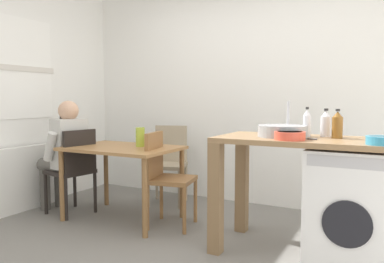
{
  "coord_description": "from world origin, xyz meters",
  "views": [
    {
      "loc": [
        1.54,
        -2.51,
        1.22
      ],
      "look_at": [
        -0.03,
        0.45,
        0.93
      ],
      "focal_mm": 35.86,
      "sensor_mm": 36.0,
      "label": 1
    }
  ],
  "objects": [
    {
      "name": "ground_plane",
      "position": [
        0.0,
        0.0,
        0.0
      ],
      "size": [
        5.46,
        5.46,
        0.0
      ],
      "primitive_type": "plane",
      "color": "slate"
    },
    {
      "name": "sink_basin",
      "position": [
        0.76,
        0.46,
        0.97
      ],
      "size": [
        0.38,
        0.38,
        0.09
      ],
      "primitive_type": "cylinder",
      "color": "#9EA0A5",
      "rests_on": "kitchen_counter"
    },
    {
      "name": "chair_spare_by_wall",
      "position": [
        -0.78,
        1.29,
        0.51
      ],
      "size": [
        0.5,
        0.5,
        0.9
      ],
      "rotation": [
        0.0,
        0.0,
        3.45
      ],
      "color": "gray",
      "rests_on": "ground_plane"
    },
    {
      "name": "wall_back",
      "position": [
        0.0,
        1.75,
        1.35
      ],
      "size": [
        4.6,
        0.1,
        2.7
      ],
      "primitive_type": "cube",
      "color": "white",
      "rests_on": "ground_plane"
    },
    {
      "name": "colander",
      "position": [
        1.48,
        0.24,
        0.95
      ],
      "size": [
        0.2,
        0.2,
        0.06
      ],
      "color": "teal",
      "rests_on": "kitchen_counter"
    },
    {
      "name": "vase",
      "position": [
        -0.71,
        0.62,
        0.84
      ],
      "size": [
        0.09,
        0.09,
        0.19
      ],
      "primitive_type": "cylinder",
      "color": "#A8C63D",
      "rests_on": "dining_table"
    },
    {
      "name": "washing_machine",
      "position": [
        1.29,
        0.46,
        0.43
      ],
      "size": [
        0.6,
        0.61,
        0.86
      ],
      "color": "white",
      "rests_on": "ground_plane"
    },
    {
      "name": "seated_person",
      "position": [
        -1.56,
        0.43,
        0.67
      ],
      "size": [
        0.53,
        0.53,
        1.2
      ],
      "rotation": [
        0.0,
        0.0,
        1.4
      ],
      "color": "#595651",
      "rests_on": "ground_plane"
    },
    {
      "name": "radiator",
      "position": [
        -2.02,
        0.3,
        0.35
      ],
      "size": [
        0.1,
        0.8,
        0.7
      ],
      "primitive_type": "cube",
      "color": "white",
      "rests_on": "ground_plane"
    },
    {
      "name": "scissors",
      "position": [
        0.98,
        0.36,
        0.92
      ],
      "size": [
        0.15,
        0.06,
        0.01
      ],
      "color": "#B2B2B7",
      "rests_on": "kitchen_counter"
    },
    {
      "name": "bottle_squat_brown",
      "position": [
        1.06,
        0.63,
        1.02
      ],
      "size": [
        0.08,
        0.08,
        0.22
      ],
      "color": "silver",
      "rests_on": "kitchen_counter"
    },
    {
      "name": "bottle_clear_small",
      "position": [
        1.16,
        0.54,
        1.02
      ],
      "size": [
        0.08,
        0.08,
        0.22
      ],
      "color": "brown",
      "rests_on": "kitchen_counter"
    },
    {
      "name": "bottle_tall_green",
      "position": [
        0.93,
        0.55,
        1.03
      ],
      "size": [
        0.06,
        0.06,
        0.23
      ],
      "color": "silver",
      "rests_on": "kitchen_counter"
    },
    {
      "name": "dining_table",
      "position": [
        -0.86,
        0.52,
        0.64
      ],
      "size": [
        1.1,
        0.76,
        0.74
      ],
      "color": "#9E7042",
      "rests_on": "ground_plane"
    },
    {
      "name": "chair_opposite",
      "position": [
        -0.38,
        0.55,
        0.51
      ],
      "size": [
        0.47,
        0.47,
        0.9
      ],
      "rotation": [
        0.0,
        0.0,
        -1.37
      ],
      "color": "olive",
      "rests_on": "ground_plane"
    },
    {
      "name": "kitchen_counter",
      "position": [
        0.81,
        0.46,
        0.76
      ],
      "size": [
        1.5,
        0.68,
        0.92
      ],
      "color": "olive",
      "rests_on": "ground_plane"
    },
    {
      "name": "chair_person_seat",
      "position": [
        -1.41,
        0.41,
        0.51
      ],
      "size": [
        0.46,
        0.46,
        0.9
      ],
      "rotation": [
        0.0,
        0.0,
        1.4
      ],
      "color": "black",
      "rests_on": "ground_plane"
    },
    {
      "name": "tap",
      "position": [
        0.76,
        0.64,
        1.06
      ],
      "size": [
        0.02,
        0.02,
        0.28
      ],
      "primitive_type": "cylinder",
      "color": "#B2B2B7",
      "rests_on": "kitchen_counter"
    },
    {
      "name": "mixing_bowl",
      "position": [
        0.87,
        0.26,
        0.95
      ],
      "size": [
        0.22,
        0.22,
        0.06
      ],
      "color": "#D84C38",
      "rests_on": "kitchen_counter"
    }
  ]
}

